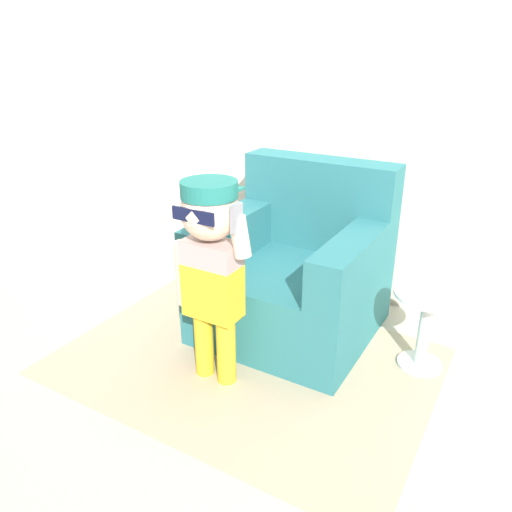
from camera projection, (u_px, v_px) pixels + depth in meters
ground_plane at (258, 328)px, 3.07m from camera, size 10.00×10.00×0.00m
wall_back at (317, 98)px, 3.14m from camera, size 10.00×0.05×2.60m
armchair at (296, 273)px, 2.97m from camera, size 0.95×0.94×0.99m
person_child at (211, 254)px, 2.35m from camera, size 0.43×0.32×1.06m
side_table at (426, 322)px, 2.61m from camera, size 0.36×0.36×0.45m
rug at (245, 361)px, 2.75m from camera, size 1.97×1.41×0.01m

